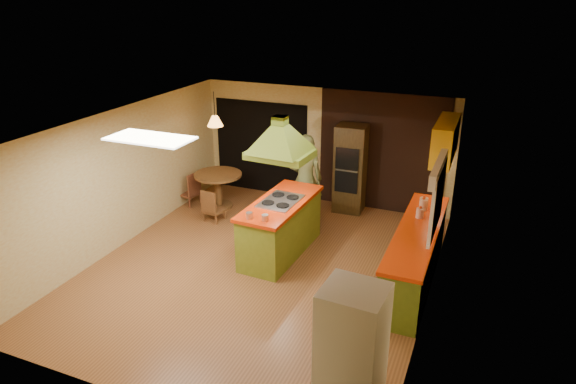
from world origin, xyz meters
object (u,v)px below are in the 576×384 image
at_px(wall_oven, 350,169).
at_px(refrigerator, 351,353).
at_px(canister_large, 423,205).
at_px(kitchen_island, 281,227).
at_px(dining_table, 218,184).
at_px(man, 305,180).

bearing_deg(wall_oven, refrigerator, -76.52).
bearing_deg(canister_large, kitchen_island, -162.18).
relative_size(dining_table, canister_large, 5.20).
xyz_separation_m(man, wall_oven, (0.65, 0.95, 0.01)).
distance_m(kitchen_island, man, 1.42).
distance_m(man, wall_oven, 1.15).
bearing_deg(canister_large, refrigerator, -92.24).
bearing_deg(dining_table, kitchen_island, -34.27).
distance_m(man, refrigerator, 4.99).
bearing_deg(dining_table, man, -1.08).
bearing_deg(refrigerator, kitchen_island, 128.56).
xyz_separation_m(refrigerator, canister_large, (0.15, 3.86, 0.22)).
distance_m(refrigerator, wall_oven, 5.65).
relative_size(kitchen_island, refrigerator, 1.28).
xyz_separation_m(kitchen_island, canister_large, (2.31, 0.74, 0.51)).
distance_m(kitchen_island, canister_large, 2.48).
bearing_deg(refrigerator, dining_table, 136.82).
distance_m(wall_oven, canister_large, 2.32).
height_order(wall_oven, dining_table, wall_oven).
height_order(kitchen_island, refrigerator, refrigerator).
xyz_separation_m(wall_oven, canister_large, (1.72, -1.56, 0.09)).
distance_m(kitchen_island, refrigerator, 3.81).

